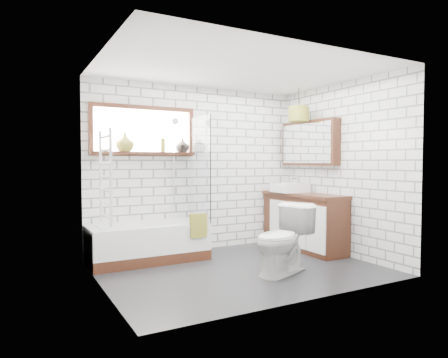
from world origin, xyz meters
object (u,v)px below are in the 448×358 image
vanity (303,221)px  toilet (283,239)px  bathtub (148,242)px  basin (290,188)px  pendant (299,114)px

vanity → toilet: vanity is taller
bathtub → vanity: bearing=-10.3°
basin → toilet: (-1.04, -1.21, -0.53)m
basin → pendant: pendant is taller
bathtub → vanity: (2.35, -0.43, 0.18)m
vanity → bathtub: bearing=169.7°
basin → pendant: (0.02, -0.17, 1.15)m
basin → pendant: 1.17m
bathtub → toilet: (1.25, -1.37, 0.16)m
bathtub → pendant: size_ratio=5.06×
vanity → basin: bearing=102.6°
bathtub → toilet: bearing=-47.6°
toilet → pendant: 2.25m
bathtub → toilet: size_ratio=1.89×
toilet → bathtub: bearing=-157.4°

